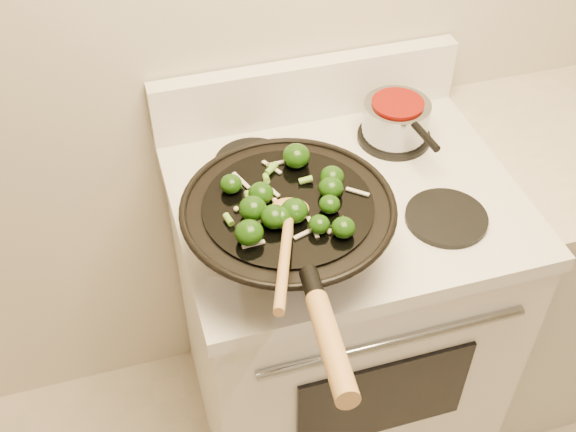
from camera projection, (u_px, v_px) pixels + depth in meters
name	position (u px, v px, depth m)	size (l,w,h in m)	color
stove	(336.00, 313.00, 1.96)	(0.78, 0.67, 1.08)	white
wok	(289.00, 227.00, 1.44)	(0.43, 0.71, 0.23)	black
stirfry	(291.00, 199.00, 1.39)	(0.30, 0.27, 0.05)	#143608
wooden_spoon	(287.00, 234.00, 1.31)	(0.16, 0.33, 0.09)	#AC7F44
saucepan	(396.00, 119.00, 1.74)	(0.16, 0.26, 0.10)	gray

